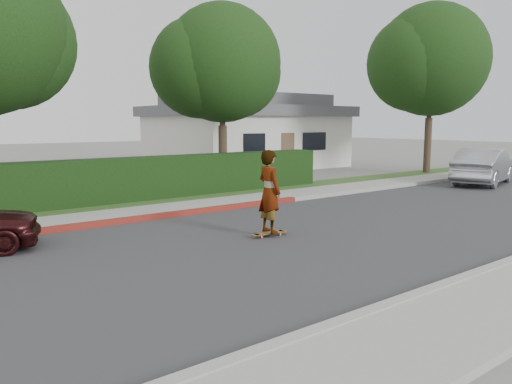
# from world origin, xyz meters

# --- Properties ---
(ground) EXTENTS (120.00, 120.00, 0.00)m
(ground) POSITION_xyz_m (0.00, 0.00, 0.00)
(ground) COLOR slate
(ground) RESTS_ON ground
(road) EXTENTS (60.00, 8.00, 0.01)m
(road) POSITION_xyz_m (0.00, 0.00, 0.01)
(road) COLOR #2D2D30
(road) RESTS_ON ground
(curb_far) EXTENTS (60.00, 0.20, 0.15)m
(curb_far) POSITION_xyz_m (0.00, 4.10, 0.07)
(curb_far) COLOR #9E9E99
(curb_far) RESTS_ON ground
(curb_red_section) EXTENTS (12.00, 0.21, 0.15)m
(curb_red_section) POSITION_xyz_m (-5.00, 4.10, 0.08)
(curb_red_section) COLOR maroon
(curb_red_section) RESTS_ON ground
(sidewalk_far) EXTENTS (60.00, 1.60, 0.12)m
(sidewalk_far) POSITION_xyz_m (0.00, 5.00, 0.06)
(sidewalk_far) COLOR gray
(sidewalk_far) RESTS_ON ground
(planting_strip) EXTENTS (60.00, 1.60, 0.10)m
(planting_strip) POSITION_xyz_m (0.00, 6.60, 0.05)
(planting_strip) COLOR #2D4C1E
(planting_strip) RESTS_ON ground
(hedge) EXTENTS (15.00, 1.00, 1.50)m
(hedge) POSITION_xyz_m (-3.00, 7.20, 0.75)
(hedge) COLOR black
(hedge) RESTS_ON ground
(tree_center) EXTENTS (5.66, 4.84, 7.44)m
(tree_center) POSITION_xyz_m (1.49, 9.19, 4.90)
(tree_center) COLOR #33261C
(tree_center) RESTS_ON ground
(tree_right) EXTENTS (6.32, 5.60, 8.56)m
(tree_right) POSITION_xyz_m (12.49, 6.69, 5.63)
(tree_right) COLOR #33261C
(tree_right) RESTS_ON ground
(house) EXTENTS (10.60, 8.60, 4.30)m
(house) POSITION_xyz_m (8.00, 16.00, 2.10)
(house) COLOR beige
(house) RESTS_ON ground
(skateboard) EXTENTS (0.99, 0.27, 0.09)m
(skateboard) POSITION_xyz_m (-3.00, 0.54, 0.09)
(skateboard) COLOR #B36031
(skateboard) RESTS_ON ground
(skateboarder) EXTENTS (0.50, 0.73, 1.93)m
(skateboarder) POSITION_xyz_m (-3.00, 0.54, 1.06)
(skateboarder) COLOR white
(skateboarder) RESTS_ON skateboard
(car_silver) EXTENTS (4.95, 2.77, 1.55)m
(car_silver) POSITION_xyz_m (10.70, 2.54, 0.77)
(car_silver) COLOR #B6B7BD
(car_silver) RESTS_ON ground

